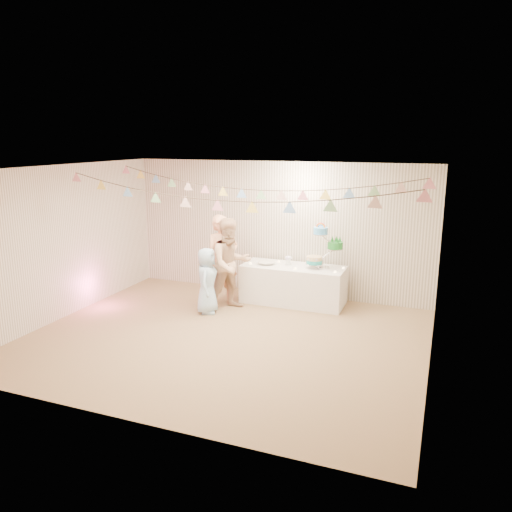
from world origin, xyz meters
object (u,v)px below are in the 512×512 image
(cake_stand, at_px, (324,245))
(table, at_px, (293,284))
(person_child, at_px, (207,281))
(person_adult_a, at_px, (222,260))
(person_adult_b, at_px, (231,264))

(cake_stand, bearing_deg, table, -174.81)
(table, distance_m, person_child, 1.66)
(cake_stand, relative_size, person_adult_a, 0.46)
(person_child, bearing_deg, person_adult_a, -20.08)
(cake_stand, bearing_deg, person_adult_a, -161.57)
(table, bearing_deg, person_adult_a, -156.05)
(person_adult_a, distance_m, person_child, 0.58)
(table, height_order, person_adult_b, person_adult_b)
(person_adult_a, relative_size, person_adult_b, 1.01)
(person_adult_a, xyz_separation_m, person_adult_b, (0.25, -0.18, -0.01))
(person_adult_a, height_order, person_adult_b, person_adult_a)
(table, distance_m, person_adult_b, 1.28)
(table, height_order, person_child, person_child)
(person_adult_a, bearing_deg, person_adult_b, -84.35)
(cake_stand, distance_m, person_adult_a, 1.87)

